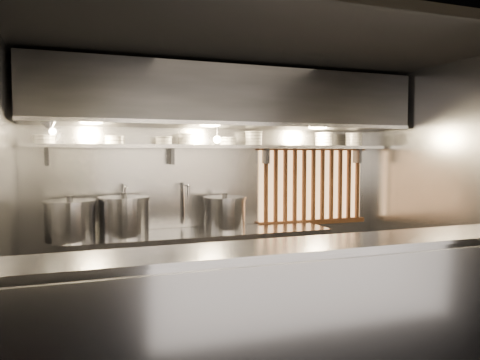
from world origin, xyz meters
TOP-DOWN VIEW (x-y plane):
  - floor at (0.00, 0.00)m, footprint 4.50×4.50m
  - ceiling at (0.00, 0.00)m, footprint 4.50×4.50m
  - wall_back at (0.00, 1.50)m, footprint 4.50×0.00m
  - wall_right at (2.25, 0.00)m, footprint 0.00×3.00m
  - serving_counter at (0.00, -0.96)m, footprint 4.50×0.56m
  - cooking_bench at (-0.30, 1.13)m, footprint 3.00×0.70m
  - bowl_shelf at (0.00, 1.32)m, footprint 4.40×0.34m
  - exhaust_hood at (0.00, 1.10)m, footprint 4.40×0.81m
  - wood_screen at (1.30, 1.45)m, footprint 1.56×0.09m
  - faucet_left at (-1.15, 1.37)m, footprint 0.04×0.30m
  - faucet_right at (-0.45, 1.37)m, footprint 0.04×0.30m
  - heat_lamp at (-1.90, 0.85)m, footprint 0.25×0.35m
  - pendant_bulb at (-0.10, 1.20)m, footprint 0.09×0.09m
  - stock_pot_left at (-1.73, 1.08)m, footprint 0.54×0.54m
  - stock_pot_mid at (-1.18, 1.13)m, footprint 0.66×0.66m
  - stock_pot_right at (-0.02, 1.16)m, footprint 0.52×0.52m
  - bowl_stack_0 at (-1.97, 1.32)m, footprint 0.23×0.23m
  - bowl_stack_1 at (-1.25, 1.32)m, footprint 0.23×0.23m
  - bowl_stack_2 at (-0.70, 1.32)m, footprint 0.20×0.20m
  - bowl_stack_3 at (-0.45, 1.32)m, footprint 0.20×0.20m
  - bowl_stack_4 at (0.07, 1.32)m, footprint 0.21×0.21m
  - bowl_stack_5 at (0.41, 1.32)m, footprint 0.22×0.22m
  - bowl_stack_6 at (1.39, 1.32)m, footprint 0.24×0.24m
  - bowl_stack_7 at (1.84, 1.32)m, footprint 0.23×0.23m

SIDE VIEW (x-z plane):
  - floor at x=0.00m, z-range 0.00..0.00m
  - cooking_bench at x=-0.30m, z-range 0.00..0.90m
  - serving_counter at x=0.00m, z-range 0.00..1.13m
  - stock_pot_right at x=-0.02m, z-range 0.88..1.31m
  - stock_pot_left at x=-1.73m, z-range 0.88..1.34m
  - stock_pot_mid at x=-1.18m, z-range 0.88..1.35m
  - faucet_left at x=-1.15m, z-range 1.06..1.56m
  - faucet_right at x=-0.45m, z-range 1.06..1.56m
  - wood_screen at x=1.30m, z-range 0.86..1.90m
  - wall_back at x=0.00m, z-range -0.85..3.65m
  - wall_right at x=2.25m, z-range -0.10..2.90m
  - bowl_shelf at x=0.00m, z-range 1.86..1.90m
  - bowl_stack_0 at x=-1.97m, z-range 1.90..1.99m
  - bowl_stack_1 at x=-1.25m, z-range 1.90..1.99m
  - bowl_stack_4 at x=0.07m, z-range 1.90..1.99m
  - bowl_stack_2 at x=-0.70m, z-range 1.90..1.99m
  - pendant_bulb at x=-0.10m, z-range 1.87..2.05m
  - bowl_stack_3 at x=-0.45m, z-range 1.90..2.03m
  - bowl_stack_6 at x=1.39m, z-range 1.90..2.07m
  - bowl_stack_7 at x=1.84m, z-range 1.90..2.07m
  - bowl_stack_5 at x=0.41m, z-range 1.90..2.07m
  - heat_lamp at x=-1.90m, z-range 1.97..2.17m
  - exhaust_hood at x=0.00m, z-range 2.10..2.75m
  - ceiling at x=0.00m, z-range 2.80..2.80m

